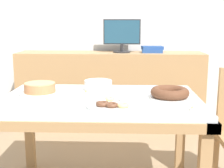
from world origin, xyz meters
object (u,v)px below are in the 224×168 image
computer_monitor (122,36)px  tealight_right_edge (192,109)px  cake_chocolate_round (40,89)px  cake_golden_bundt (170,93)px  book_stack (152,49)px  pastry_platter (114,104)px  tealight_centre (86,93)px  plate_stack (98,85)px

computer_monitor → tealight_right_edge: bearing=-76.5°
cake_chocolate_round → cake_golden_bundt: 0.93m
cake_chocolate_round → cake_golden_bundt: (0.93, -0.11, 0.00)m
book_stack → cake_chocolate_round: 1.70m
pastry_platter → tealight_centre: bearing=124.7°
plate_stack → tealight_right_edge: (0.60, -0.53, -0.03)m
cake_chocolate_round → tealight_right_edge: cake_chocolate_round is taller
cake_chocolate_round → tealight_centre: 0.34m
tealight_right_edge → tealight_centre: same height
cake_golden_bundt → pastry_platter: cake_golden_bundt is taller
cake_golden_bundt → tealight_right_edge: (0.09, -0.29, -0.03)m
computer_monitor → cake_chocolate_round: size_ratio=1.38×
cake_chocolate_round → plate_stack: bearing=16.4°
book_stack → pastry_platter: size_ratio=0.70×
cake_golden_bundt → plate_stack: 0.56m
cake_golden_bundt → tealight_right_edge: 0.31m
cake_golden_bundt → book_stack: bearing=89.8°
book_stack → plate_stack: 1.40m
computer_monitor → tealight_right_edge: computer_monitor is taller
cake_golden_bundt → tealight_centre: cake_golden_bundt is taller
computer_monitor → tealight_centre: (-0.24, -1.42, -0.35)m
cake_chocolate_round → pastry_platter: cake_chocolate_round is taller
cake_chocolate_round → tealight_right_edge: bearing=-21.8°
computer_monitor → plate_stack: (-0.17, -1.29, -0.32)m
pastry_platter → plate_stack: bearing=107.2°
computer_monitor → cake_golden_bundt: computer_monitor is taller
computer_monitor → tealight_right_edge: size_ratio=10.60×
book_stack → tealight_right_edge: book_stack is taller
cake_golden_bundt → tealight_right_edge: bearing=-72.9°
book_stack → tealight_right_edge: size_ratio=6.38×
book_stack → tealight_centre: bearing=-112.7°
cake_chocolate_round → tealight_right_edge: size_ratio=7.68×
computer_monitor → tealight_centre: bearing=-99.7°
plate_stack → tealight_centre: bearing=-120.2°
computer_monitor → plate_stack: 1.34m
cake_golden_bundt → tealight_centre: bearing=170.1°
cake_chocolate_round → plate_stack: 0.43m
pastry_platter → tealight_right_edge: pastry_platter is taller
cake_chocolate_round → cake_golden_bundt: cake_chocolate_round is taller
book_stack → tealight_centre: book_stack is taller
cake_golden_bundt → plate_stack: plate_stack is taller
computer_monitor → tealight_centre: 1.48m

